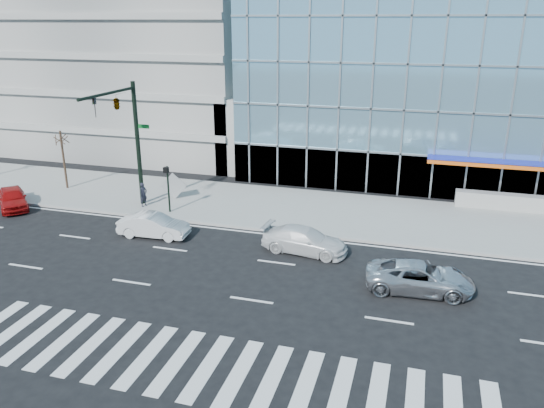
{
  "coord_description": "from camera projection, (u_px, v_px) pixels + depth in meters",
  "views": [
    {
      "loc": [
        6.72,
        -23.66,
        11.78
      ],
      "look_at": [
        -1.11,
        3.0,
        2.06
      ],
      "focal_mm": 35.0,
      "sensor_mm": 36.0,
      "label": 1
    }
  ],
  "objects": [
    {
      "name": "tilted_panel",
      "position": [
        174.0,
        186.0,
        36.0
      ],
      "size": [
        1.81,
        0.4,
        1.84
      ],
      "primitive_type": "cube",
      "rotation": [
        0.0,
        0.73,
        0.19
      ],
      "color": "#9F9F9F",
      "rests_on": "sidewalk"
    },
    {
      "name": "street_tree_near",
      "position": [
        61.0,
        139.0,
        37.44
      ],
      "size": [
        1.1,
        1.1,
        4.23
      ],
      "color": "#332319",
      "rests_on": "sidewalk"
    },
    {
      "name": "parking_garage",
      "position": [
        155.0,
        38.0,
        52.67
      ],
      "size": [
        24.0,
        24.0,
        20.0
      ],
      "primitive_type": "cube",
      "color": "gray",
      "rests_on": "ground"
    },
    {
      "name": "ramp_block",
      "position": [
        266.0,
        131.0,
        44.02
      ],
      "size": [
        6.0,
        8.0,
        6.0
      ],
      "primitive_type": "cube",
      "color": "gray",
      "rests_on": "ground"
    },
    {
      "name": "traffic_signal",
      "position": [
        123.0,
        117.0,
        32.14
      ],
      "size": [
        1.14,
        5.74,
        8.0
      ],
      "color": "black",
      "rests_on": "sidewalk"
    },
    {
      "name": "silver_suv",
      "position": [
        420.0,
        277.0,
        24.09
      ],
      "size": [
        5.0,
        2.57,
        1.35
      ],
      "primitive_type": "imported",
      "rotation": [
        0.0,
        0.0,
        1.64
      ],
      "color": "silver",
      "rests_on": "ground"
    },
    {
      "name": "red_sedan",
      "position": [
        13.0,
        198.0,
        34.69
      ],
      "size": [
        4.03,
        4.01,
        1.38
      ],
      "primitive_type": "imported",
      "rotation": [
        0.0,
        0.0,
        0.79
      ],
      "color": "#9F0C0C",
      "rests_on": "ground"
    },
    {
      "name": "sidewalk",
      "position": [
        310.0,
        210.0,
        34.33
      ],
      "size": [
        120.0,
        8.0,
        0.15
      ],
      "primitive_type": "cube",
      "color": "gray",
      "rests_on": "ground"
    },
    {
      "name": "white_sedan",
      "position": [
        154.0,
        226.0,
        30.16
      ],
      "size": [
        4.11,
        1.65,
        1.33
      ],
      "primitive_type": "imported",
      "rotation": [
        0.0,
        0.0,
        1.63
      ],
      "color": "silver",
      "rests_on": "ground"
    },
    {
      "name": "pedestrian",
      "position": [
        143.0,
        195.0,
        34.6
      ],
      "size": [
        0.52,
        0.66,
        1.59
      ],
      "primitive_type": "imported",
      "rotation": [
        0.0,
        0.0,
        1.31
      ],
      "color": "black",
      "rests_on": "sidewalk"
    },
    {
      "name": "theatre_building",
      "position": [
        522.0,
        73.0,
        44.45
      ],
      "size": [
        42.0,
        26.0,
        15.0
      ],
      "primitive_type": "cube",
      "color": "#80B9D5",
      "rests_on": "ground"
    },
    {
      "name": "white_suv",
      "position": [
        305.0,
        240.0,
        28.14
      ],
      "size": [
        4.8,
        2.37,
        1.34
      ],
      "primitive_type": "imported",
      "rotation": [
        0.0,
        0.0,
        1.46
      ],
      "color": "silver",
      "rests_on": "ground"
    },
    {
      "name": "ground",
      "position": [
        276.0,
        263.0,
        27.11
      ],
      "size": [
        160.0,
        160.0,
        0.0
      ],
      "primitive_type": "plane",
      "color": "black",
      "rests_on": "ground"
    },
    {
      "name": "ped_signal_post",
      "position": [
        168.0,
        182.0,
        33.14
      ],
      "size": [
        0.3,
        0.33,
        3.0
      ],
      "color": "black",
      "rests_on": "sidewalk"
    }
  ]
}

